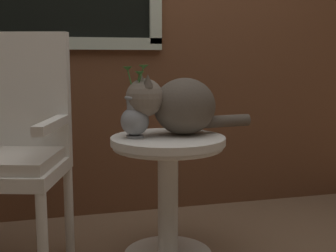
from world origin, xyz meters
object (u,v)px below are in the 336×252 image
wicker_side_table (168,177)px  cat (178,105)px  wicker_chair (11,141)px  pewter_vase_with_ivy (135,117)px

wicker_side_table → cat: 0.34m
wicker_chair → cat: (0.75, -0.09, 0.15)m
cat → pewter_vase_with_ivy: pewter_vase_with_ivy is taller
wicker_side_table → pewter_vase_with_ivy: (-0.15, 0.01, 0.29)m
wicker_side_table → wicker_chair: wicker_chair is taller
wicker_side_table → wicker_chair: size_ratio=0.55×
wicker_chair → pewter_vase_with_ivy: bearing=-12.0°
wicker_chair → pewter_vase_with_ivy: size_ratio=3.25×
pewter_vase_with_ivy → wicker_side_table: bearing=-4.0°
wicker_chair → cat: wicker_chair is taller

